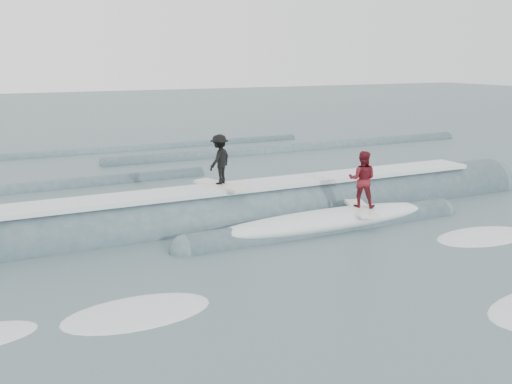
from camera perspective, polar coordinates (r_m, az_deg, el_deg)
name	(u,v)px	position (r m, az deg, el deg)	size (l,w,h in m)	color
ground	(371,295)	(12.92, 11.47, -10.08)	(160.00, 160.00, 0.00)	#3D545A
breaking_wave	(253,219)	(18.22, -0.35, -2.69)	(23.93, 3.85, 2.13)	#334F57
surfer_black	(220,162)	(17.65, -3.66, 3.00)	(1.14, 2.07, 1.64)	silver
surfer_red	(362,182)	(17.73, 10.57, 0.97)	(1.20, 2.07, 1.85)	silver
whitewater	(424,295)	(13.19, 16.46, -9.89)	(15.87, 7.16, 0.10)	white
far_swells	(159,163)	(28.54, -9.72, 2.91)	(40.40, 8.65, 0.80)	#334F57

